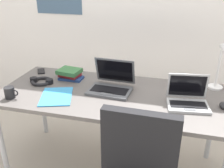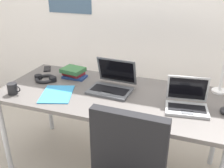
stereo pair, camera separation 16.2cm
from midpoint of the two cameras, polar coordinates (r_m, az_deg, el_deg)
ground_plane at (r=2.41m, az=2.03°, el=-18.16°), size 12.00×12.00×0.00m
wall_back at (r=2.87m, az=9.46°, el=17.47°), size 6.00×0.13×2.60m
desk at (r=2.01m, az=2.31°, el=-3.60°), size 1.80×0.80×0.74m
desk_lamp at (r=2.11m, az=26.09°, el=2.77°), size 0.12×0.18×0.40m
laptop_front_right at (r=1.85m, az=19.08°, el=-4.10°), size 0.31×0.26×0.22m
laptop_far_corner at (r=2.02m, az=2.27°, el=-0.15°), size 0.35×0.32×0.24m
computer_mouse at (r=1.91m, az=26.39°, el=-5.43°), size 0.07×0.10×0.03m
cell_phone at (r=2.53m, az=-12.72°, el=3.34°), size 0.12×0.15×0.01m
headphones at (r=2.27m, az=-12.92°, el=1.16°), size 0.21×0.18×0.04m
pill_bottle at (r=2.15m, az=20.88°, el=-0.44°), size 0.04×0.04×0.08m
book_stack at (r=2.28m, az=-6.73°, el=2.60°), size 0.22×0.19×0.09m
paper_folder_far_corner at (r=1.99m, az=-10.14°, el=-2.30°), size 0.32×0.37×0.01m
coffee_mug at (r=2.08m, az=-19.61°, el=-1.04°), size 0.11×0.08×0.09m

